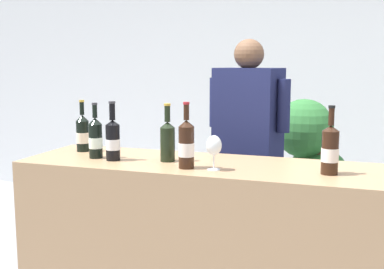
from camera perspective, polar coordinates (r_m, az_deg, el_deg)
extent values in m
cube|color=silver|center=(5.05, 10.81, 7.19)|extent=(8.00, 0.10, 2.80)
cube|color=#9E7A56|center=(2.70, 2.46, -13.60)|extent=(2.07, 0.59, 0.97)
cylinder|color=black|center=(2.75, -11.22, -0.76)|extent=(0.07, 0.07, 0.19)
cone|color=black|center=(2.74, -11.29, 1.56)|extent=(0.07, 0.07, 0.04)
cylinder|color=black|center=(2.73, -11.32, 2.68)|extent=(0.03, 0.03, 0.07)
cylinder|color=#333338|center=(2.73, -11.35, 3.55)|extent=(0.03, 0.03, 0.01)
cylinder|color=silver|center=(2.75, -11.22, -0.96)|extent=(0.08, 0.08, 0.06)
cylinder|color=black|center=(2.67, -9.24, -0.94)|extent=(0.08, 0.08, 0.19)
cone|color=black|center=(2.65, -9.30, 1.40)|extent=(0.08, 0.08, 0.03)
cylinder|color=black|center=(2.65, -9.33, 2.64)|extent=(0.03, 0.03, 0.09)
cylinder|color=#333338|center=(2.64, -9.36, 3.74)|extent=(0.04, 0.04, 0.01)
cylinder|color=silver|center=(2.67, -9.24, -1.15)|extent=(0.08, 0.08, 0.06)
cylinder|color=black|center=(2.39, 15.85, -2.06)|extent=(0.08, 0.08, 0.21)
cone|color=black|center=(2.38, 15.96, 0.71)|extent=(0.08, 0.08, 0.03)
cylinder|color=black|center=(2.37, 16.02, 2.01)|extent=(0.03, 0.03, 0.08)
cylinder|color=black|center=(2.36, 16.06, 3.15)|extent=(0.03, 0.03, 0.01)
cylinder|color=silver|center=(2.40, 15.84, -2.31)|extent=(0.08, 0.08, 0.07)
cylinder|color=black|center=(2.61, -2.88, -1.17)|extent=(0.08, 0.08, 0.18)
cone|color=black|center=(2.60, -2.90, 1.16)|extent=(0.08, 0.08, 0.03)
cylinder|color=black|center=(2.59, -2.91, 2.45)|extent=(0.03, 0.03, 0.09)
cylinder|color=#B79333|center=(2.58, -2.92, 3.52)|extent=(0.04, 0.04, 0.01)
cylinder|color=black|center=(2.97, -12.67, -0.19)|extent=(0.08, 0.08, 0.18)
cone|color=black|center=(2.96, -12.74, 1.90)|extent=(0.08, 0.08, 0.04)
cylinder|color=black|center=(2.95, -12.78, 3.00)|extent=(0.03, 0.03, 0.08)
cylinder|color=#B79333|center=(2.95, -12.81, 3.85)|extent=(0.03, 0.03, 0.01)
cylinder|color=beige|center=(2.97, -12.67, -0.36)|extent=(0.08, 0.08, 0.06)
cylinder|color=black|center=(2.43, -0.66, -1.53)|extent=(0.08, 0.08, 0.21)
cone|color=black|center=(2.42, -0.67, 1.32)|extent=(0.08, 0.08, 0.03)
cylinder|color=black|center=(2.41, -0.67, 2.62)|extent=(0.03, 0.03, 0.08)
cylinder|color=maroon|center=(2.41, -0.67, 3.69)|extent=(0.03, 0.03, 0.01)
cylinder|color=silver|center=(2.44, -0.66, -1.77)|extent=(0.08, 0.08, 0.07)
cylinder|color=silver|center=(2.41, 2.56, -4.12)|extent=(0.07, 0.07, 0.00)
cylinder|color=silver|center=(2.41, 2.57, -3.20)|extent=(0.01, 0.01, 0.08)
ellipsoid|color=silver|center=(2.39, 2.58, -1.27)|extent=(0.08, 0.08, 0.10)
ellipsoid|color=maroon|center=(2.39, 2.58, -1.67)|extent=(0.06, 0.06, 0.03)
cube|color=black|center=(3.35, 6.36, -10.31)|extent=(0.42, 0.33, 0.85)
cube|color=#191E47|center=(3.19, 6.57, 2.25)|extent=(0.46, 0.34, 0.61)
sphere|color=brown|center=(3.17, 6.69, 9.33)|extent=(0.19, 0.19, 0.19)
cylinder|color=#191E47|center=(3.08, 10.70, 3.32)|extent=(0.08, 0.08, 0.33)
cylinder|color=#191E47|center=(3.30, 2.76, 3.79)|extent=(0.08, 0.08, 0.33)
cylinder|color=brown|center=(3.94, 14.23, -11.86)|extent=(0.35, 0.35, 0.30)
sphere|color=#2D6B33|center=(3.69, 15.26, -5.43)|extent=(0.29, 0.29, 0.29)
sphere|color=#2D6B33|center=(3.88, 14.74, -4.90)|extent=(0.45, 0.45, 0.45)
sphere|color=#2D6B33|center=(3.87, 13.81, -3.46)|extent=(0.30, 0.30, 0.30)
sphere|color=#2D6B33|center=(3.78, 12.95, 0.71)|extent=(0.45, 0.45, 0.45)
sphere|color=#2D6B33|center=(3.78, 13.31, 1.21)|extent=(0.37, 0.37, 0.37)
cylinder|color=#4C3823|center=(3.80, 14.48, -5.47)|extent=(0.05, 0.05, 0.60)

